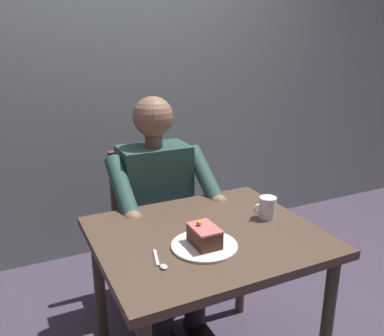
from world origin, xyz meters
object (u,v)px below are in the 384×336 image
(chair, at_px, (150,221))
(cake_slice, at_px, (204,236))
(coffee_cup, at_px, (267,207))
(dessert_spoon, at_px, (160,262))
(dining_table, at_px, (207,254))
(seated_person, at_px, (161,209))

(chair, xyz_separation_m, cake_slice, (0.06, 0.79, 0.29))
(chair, height_order, cake_slice, chair)
(coffee_cup, distance_m, dessert_spoon, 0.58)
(chair, relative_size, dessert_spoon, 6.19)
(dining_table, xyz_separation_m, dessert_spoon, (0.26, 0.14, 0.10))
(seated_person, distance_m, dessert_spoon, 0.71)
(chair, xyz_separation_m, seated_person, (-0.00, 0.17, 0.14))
(coffee_cup, bearing_deg, dining_table, 2.15)
(chair, distance_m, seated_person, 0.22)
(dining_table, xyz_separation_m, seated_person, (-0.00, -0.51, -0.00))
(coffee_cup, bearing_deg, dessert_spoon, 14.77)
(seated_person, bearing_deg, cake_slice, 84.03)
(cake_slice, xyz_separation_m, coffee_cup, (-0.37, -0.11, 0.00))
(dessert_spoon, bearing_deg, cake_slice, -169.18)
(cake_slice, height_order, dessert_spoon, cake_slice)
(chair, relative_size, seated_person, 0.74)
(dining_table, bearing_deg, seated_person, -90.00)
(chair, bearing_deg, dessert_spoon, 72.61)
(cake_slice, height_order, coffee_cup, cake_slice)
(dessert_spoon, bearing_deg, dining_table, -152.12)
(chair, bearing_deg, cake_slice, 85.34)
(seated_person, relative_size, dessert_spoon, 8.42)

